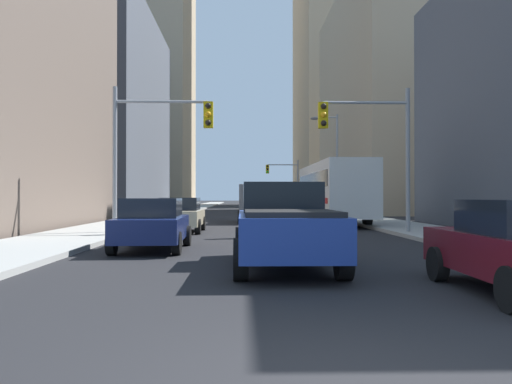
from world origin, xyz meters
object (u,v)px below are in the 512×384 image
object	(u,v)px
pickup_truck_blue	(284,225)
traffic_signal_far_right	(284,176)
sedan_navy	(153,224)
cargo_van_grey	(256,201)
traffic_signal_near_left	(158,135)
city_bus	(333,190)
sedan_beige	(181,215)
traffic_signal_near_right	(369,136)

from	to	relation	value
pickup_truck_blue	traffic_signal_far_right	bearing A→B (deg)	85.38
pickup_truck_blue	sedan_navy	xyz separation A→B (m)	(-3.55, 3.78, -0.16)
cargo_van_grey	traffic_signal_far_right	world-z (taller)	traffic_signal_far_right
traffic_signal_near_left	sedan_navy	bearing A→B (deg)	-82.40
sedan_navy	traffic_signal_far_right	distance (m)	48.41
cargo_van_grey	city_bus	bearing A→B (deg)	-23.68
sedan_beige	traffic_signal_far_right	xyz separation A→B (m)	(7.77, 39.99, 3.28)
traffic_signal_near_left	sedan_beige	bearing A→B (deg)	69.58
cargo_van_grey	traffic_signal_near_right	world-z (taller)	traffic_signal_near_right
city_bus	traffic_signal_near_left	bearing A→B (deg)	-135.01
traffic_signal_near_right	sedan_navy	bearing A→B (deg)	-143.36
traffic_signal_near_right	traffic_signal_far_right	bearing A→B (deg)	90.13
traffic_signal_near_left	traffic_signal_near_right	bearing A→B (deg)	-0.00
traffic_signal_far_right	traffic_signal_near_right	bearing A→B (deg)	-89.87
city_bus	cargo_van_grey	bearing A→B (deg)	156.32
pickup_truck_blue	traffic_signal_near_right	world-z (taller)	traffic_signal_near_right
traffic_signal_near_right	traffic_signal_near_left	bearing A→B (deg)	180.00
city_bus	cargo_van_grey	size ratio (longest dim) A/B	2.21
pickup_truck_blue	sedan_navy	bearing A→B (deg)	133.19
pickup_truck_blue	sedan_navy	world-z (taller)	pickup_truck_blue
city_bus	traffic_signal_near_left	distance (m)	12.36
pickup_truck_blue	traffic_signal_near_left	world-z (taller)	traffic_signal_near_left
city_bus	sedan_navy	size ratio (longest dim) A/B	2.71
sedan_navy	traffic_signal_near_right	bearing A→B (deg)	36.64
pickup_truck_blue	traffic_signal_near_left	distance (m)	10.97
traffic_signal_near_right	city_bus	bearing A→B (deg)	89.72
pickup_truck_blue	traffic_signal_near_right	distance (m)	10.93
cargo_van_grey	traffic_signal_near_left	xyz separation A→B (m)	(-4.23, -10.53, 2.77)
sedan_beige	traffic_signal_near_right	bearing A→B (deg)	-13.50
city_bus	sedan_navy	world-z (taller)	city_bus
sedan_beige	traffic_signal_far_right	size ratio (longest dim) A/B	0.70
city_bus	traffic_signal_near_right	xyz separation A→B (m)	(-0.04, -8.61, 2.11)
traffic_signal_near_right	traffic_signal_far_right	xyz separation A→B (m)	(-0.09, 41.88, 0.01)
sedan_navy	traffic_signal_far_right	bearing A→B (deg)	80.82
traffic_signal_near_right	pickup_truck_blue	bearing A→B (deg)	-113.90
pickup_truck_blue	traffic_signal_near_left	xyz separation A→B (m)	(-4.32, 9.58, 3.12)
pickup_truck_blue	sedan_navy	distance (m)	5.19
traffic_signal_near_left	traffic_signal_far_right	xyz separation A→B (m)	(8.48, 41.88, -0.00)
city_bus	cargo_van_grey	world-z (taller)	city_bus
sedan_beige	traffic_signal_near_left	distance (m)	3.85
pickup_truck_blue	traffic_signal_far_right	distance (m)	51.72
sedan_navy	sedan_beige	size ratio (longest dim) A/B	1.01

